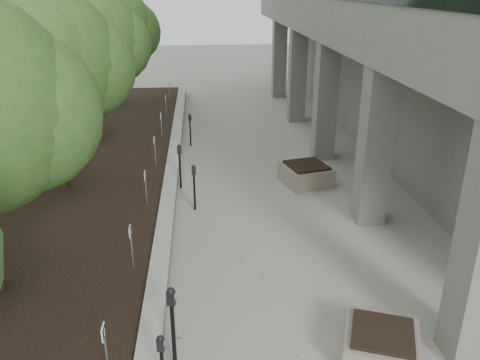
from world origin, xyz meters
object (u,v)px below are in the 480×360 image
parking_meter_3 (180,167)px  parking_meter_5 (190,130)px  parking_meter_4 (194,188)px  planter_back (306,174)px  crabapple_tree_3 (52,92)px  crabapple_tree_5 (112,46)px  parking_meter_1 (173,328)px  crabapple_tree_4 (90,63)px  planter_front (381,345)px

parking_meter_3 → parking_meter_5: parking_meter_3 is taller
parking_meter_4 → planter_back: size_ratio=0.99×
parking_meter_3 → parking_meter_4: (0.43, -1.56, -0.04)m
crabapple_tree_3 → parking_meter_4: bearing=-15.3°
crabapple_tree_5 → parking_meter_1: bearing=-78.7°
crabapple_tree_4 → parking_meter_3: (3.25, -4.45, -2.42)m
crabapple_tree_3 → parking_meter_3: bearing=9.6°
planter_back → parking_meter_1: bearing=-116.6°
crabapple_tree_4 → parking_meter_1: crabapple_tree_4 is taller
parking_meter_3 → planter_front: parking_meter_3 is taller
crabapple_tree_4 → parking_meter_3: size_ratio=3.90×
parking_meter_4 → parking_meter_3: bearing=96.9°
crabapple_tree_3 → planter_back: bearing=5.0°
crabapple_tree_5 → parking_meter_4: (3.68, -11.01, -2.46)m
crabapple_tree_3 → planter_front: bearing=-46.0°
parking_meter_3 → planter_front: (3.51, -7.55, -0.42)m
crabapple_tree_5 → planter_front: crabapple_tree_5 is taller
crabapple_tree_4 → parking_meter_4: 7.47m
planter_front → planter_back: size_ratio=0.88×
planter_front → crabapple_tree_4: bearing=119.4°
parking_meter_5 → planter_front: 12.10m
crabapple_tree_4 → parking_meter_5: crabapple_tree_4 is taller
parking_meter_3 → planter_back: size_ratio=1.04×
crabapple_tree_5 → parking_meter_3: crabapple_tree_5 is taller
crabapple_tree_3 → crabapple_tree_4: size_ratio=1.00×
parking_meter_1 → planter_back: parking_meter_1 is taller
parking_meter_5 → planter_front: bearing=-91.3°
parking_meter_4 → crabapple_tree_4: bearing=112.9°
crabapple_tree_5 → parking_meter_4: bearing=-71.5°
crabapple_tree_5 → parking_meter_1: size_ratio=3.62×
parking_meter_1 → parking_meter_3: size_ratio=1.08×
crabapple_tree_4 → crabapple_tree_5: 5.00m
planter_back → parking_meter_5: bearing=131.9°
parking_meter_3 → parking_meter_5: 4.11m
parking_meter_3 → parking_meter_5: size_ratio=1.11×
parking_meter_1 → parking_meter_4: (0.31, 5.86, -0.09)m
crabapple_tree_4 → planter_front: 14.06m
parking_meter_4 → parking_meter_5: parking_meter_4 is taller
planter_back → crabapple_tree_5: bearing=127.2°
parking_meter_4 → parking_meter_5: bearing=83.2°
parking_meter_3 → crabapple_tree_3: bearing=173.5°
crabapple_tree_3 → planter_back: 7.68m
crabapple_tree_5 → planter_back: 12.10m
crabapple_tree_4 → crabapple_tree_5: bearing=90.0°
parking_meter_3 → parking_meter_5: (0.26, 4.10, -0.07)m
parking_meter_1 → planter_back: (3.75, 7.49, -0.44)m
parking_meter_1 → parking_meter_4: size_ratio=1.14×
crabapple_tree_5 → crabapple_tree_4: bearing=-90.0°
crabapple_tree_3 → crabapple_tree_5: (0.00, 10.00, 0.00)m
crabapple_tree_3 → planter_front: (6.76, -7.00, -2.84)m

